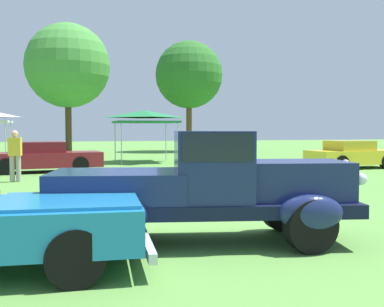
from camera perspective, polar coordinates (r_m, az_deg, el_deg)
ground_plane at (r=7.75m, az=0.66°, el=-9.90°), size 120.00×120.00×0.00m
feature_pickup_truck at (r=7.11m, az=1.74°, el=-3.95°), size 4.76×2.47×1.70m
show_car_burgundy at (r=19.68m, az=-17.84°, el=-0.44°), size 4.74×2.20×1.22m
show_car_yellow at (r=21.72m, az=18.94°, el=-0.15°), size 4.12×2.03×1.22m
spectator_far_side at (r=16.33m, az=-20.78°, el=-0.06°), size 0.43×0.30×1.69m
canopy_tent_center_field at (r=24.59m, az=-5.74°, el=4.60°), size 3.16×3.16×2.71m
treeline_mid_left at (r=34.44m, az=-14.93°, el=10.29°), size 5.91×5.91×9.13m
treeline_center at (r=36.40m, az=-0.37°, el=9.55°), size 5.17×5.17×8.49m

